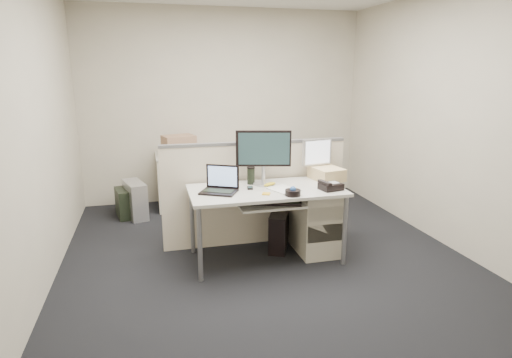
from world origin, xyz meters
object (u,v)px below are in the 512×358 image
object	(u,v)px
monitor_main	(263,158)
desk_phone	(331,186)
laptop	(219,180)
desk	(266,195)

from	to	relation	value
monitor_main	desk_phone	size ratio (longest dim) A/B	2.75
laptop	desk	bearing A→B (deg)	30.55
desk	monitor_main	xyz separation A→B (m)	(0.02, 0.18, 0.34)
desk	desk_phone	bearing A→B (deg)	-16.70
monitor_main	laptop	world-z (taller)	monitor_main
desk_phone	monitor_main	bearing A→B (deg)	136.61
desk	monitor_main	world-z (taller)	monitor_main
desk	laptop	xyz separation A→B (m)	(-0.47, -0.02, 0.19)
laptop	desk_phone	bearing A→B (deg)	19.62
monitor_main	laptop	distance (m)	0.55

